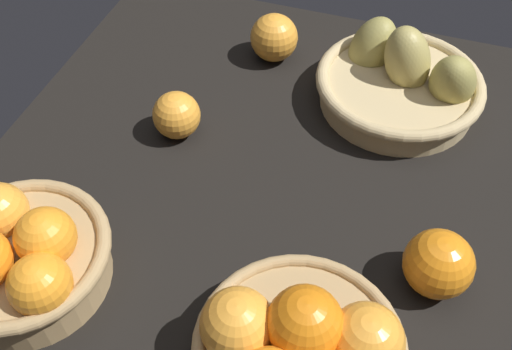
{
  "coord_description": "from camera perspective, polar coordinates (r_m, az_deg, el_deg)",
  "views": [
    {
      "loc": [
        -49.24,
        -18.33,
        64.42
      ],
      "look_at": [
        -1.92,
        -2.56,
        7.0
      ],
      "focal_mm": 41.56,
      "sensor_mm": 36.0,
      "label": 1
    }
  ],
  "objects": [
    {
      "name": "market_tray",
      "position": [
        0.82,
        -1.27,
        -1.13
      ],
      "size": [
        84.0,
        72.0,
        3.0
      ],
      "primitive_type": "cube",
      "color": "black",
      "rests_on": "ground"
    },
    {
      "name": "loose_orange_back_gap",
      "position": [
        0.71,
        17.15,
        -8.17
      ],
      "size": [
        8.11,
        8.11,
        8.11
      ],
      "primitive_type": "sphere",
      "color": "orange",
      "rests_on": "market_tray"
    },
    {
      "name": "loose_orange_front_gap",
      "position": [
        0.98,
        1.75,
        13.08
      ],
      "size": [
        7.73,
        7.73,
        7.73
      ],
      "primitive_type": "sphere",
      "color": "#F49E33",
      "rests_on": "market_tray"
    },
    {
      "name": "basket_near_right_pears",
      "position": [
        0.92,
        13.87,
        8.74
      ],
      "size": [
        25.07,
        25.07,
        14.08
      ],
      "color": "tan",
      "rests_on": "market_tray"
    },
    {
      "name": "loose_orange_side_gap",
      "position": [
        0.85,
        -7.66,
        5.73
      ],
      "size": [
        6.88,
        6.88,
        6.88
      ],
      "primitive_type": "sphere",
      "color": "#F49E33",
      "rests_on": "market_tray"
    },
    {
      "name": "basket_far_left",
      "position": [
        0.73,
        -21.66,
        -7.34
      ],
      "size": [
        20.82,
        20.82,
        11.01
      ],
      "color": "tan",
      "rests_on": "market_tray"
    }
  ]
}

